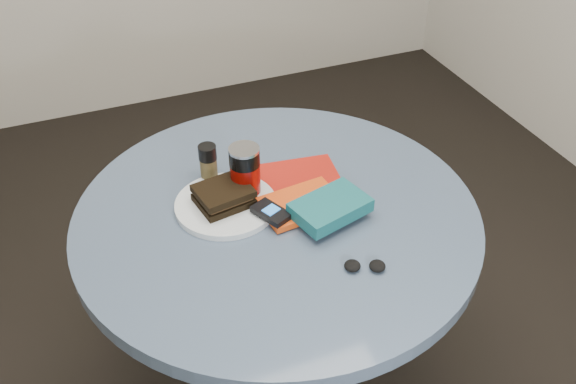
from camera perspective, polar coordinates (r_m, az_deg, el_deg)
name	(u,v)px	position (r m, az deg, el deg)	size (l,w,h in m)	color
table	(277,259)	(1.69, -0.95, -5.97)	(1.00, 1.00, 0.75)	black
plate	(226,205)	(1.59, -5.55, -1.16)	(0.25, 0.25, 0.02)	silver
sandwich	(224,195)	(1.57, -5.75, -0.31)	(0.14, 0.13, 0.05)	black
soda_can	(245,172)	(1.59, -3.84, 1.76)	(0.08, 0.08, 0.14)	#730905
pepper_grinder	(208,163)	(1.66, -7.10, 2.56)	(0.06, 0.06, 0.11)	#44391D
magazine	(294,180)	(1.68, 0.54, 1.08)	(0.24, 0.18, 0.00)	#9B160E
red_book	(301,204)	(1.58, 1.12, -1.06)	(0.20, 0.13, 0.02)	#C63F0F
novel	(330,207)	(1.53, 3.77, -1.37)	(0.18, 0.12, 0.03)	#114E55
mp3_player	(271,212)	(1.53, -1.51, -1.83)	(0.09, 0.11, 0.02)	black
headphones	(365,266)	(1.43, 6.84, -6.54)	(0.10, 0.07, 0.02)	black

